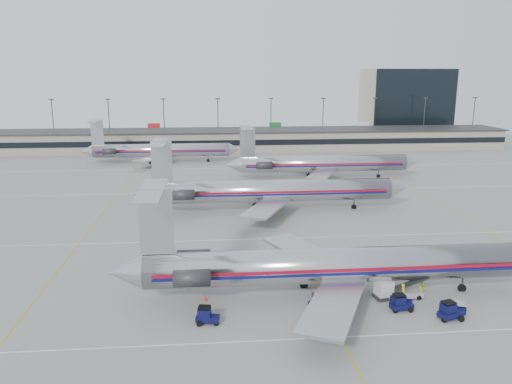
{
  "coord_description": "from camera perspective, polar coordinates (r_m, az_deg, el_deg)",
  "views": [
    {
      "loc": [
        -11.2,
        -57.73,
        22.98
      ],
      "look_at": [
        -4.26,
        20.26,
        4.5
      ],
      "focal_mm": 35.0,
      "sensor_mm": 36.0,
      "label": 1
    }
  ],
  "objects": [
    {
      "name": "ramp_worker_near",
      "position": [
        54.92,
        16.47,
        -10.95
      ],
      "size": [
        0.79,
        0.83,
        1.9
      ],
      "primitive_type": "imported",
      "rotation": [
        0.0,
        0.0,
        0.9
      ],
      "color": "#CDDE14",
      "rests_on": "ground"
    },
    {
      "name": "jet_foreground",
      "position": [
        53.25,
        8.18,
        -8.26
      ],
      "size": [
        46.76,
        27.53,
        12.24
      ],
      "color": "#B7B7BC",
      "rests_on": "ground"
    },
    {
      "name": "cart_inner",
      "position": [
        54.03,
        16.2,
        -11.8
      ],
      "size": [
        1.84,
        1.26,
        1.05
      ],
      "rotation": [
        0.0,
        0.0,
        -0.0
      ],
      "color": "#090A34",
      "rests_on": "ground"
    },
    {
      "name": "uld_container",
      "position": [
        54.9,
        14.39,
        -10.76
      ],
      "size": [
        2.19,
        1.95,
        1.99
      ],
      "rotation": [
        0.0,
        0.0,
        0.22
      ],
      "color": "#2D2D30",
      "rests_on": "ground"
    },
    {
      "name": "jet_back_row",
      "position": [
        135.78,
        -11.1,
        4.72
      ],
      "size": [
        42.21,
        25.96,
        11.54
      ],
      "color": "#B7B7BC",
      "rests_on": "ground"
    },
    {
      "name": "light_mast_row",
      "position": [
        170.71,
        -1.32,
        8.44
      ],
      "size": [
        163.6,
        0.4,
        15.28
      ],
      "color": "#38383D",
      "rests_on": "ground"
    },
    {
      "name": "cart_outer",
      "position": [
        54.11,
        21.71,
        -12.17
      ],
      "size": [
        2.2,
        1.73,
        1.11
      ],
      "rotation": [
        0.0,
        0.0,
        -0.22
      ],
      "color": "#090A34",
      "rests_on": "ground"
    },
    {
      "name": "ramp_worker_far",
      "position": [
        56.72,
        18.43,
        -10.49
      ],
      "size": [
        0.85,
        0.71,
        1.56
      ],
      "primitive_type": "imported",
      "rotation": [
        0.0,
        0.0,
        -0.18
      ],
      "color": "#CDE115",
      "rests_on": "ground"
    },
    {
      "name": "ground",
      "position": [
        63.14,
        5.54,
        -8.13
      ],
      "size": [
        260.0,
        260.0,
        0.0
      ],
      "primitive_type": "plane",
      "color": "gray",
      "rests_on": "ground"
    },
    {
      "name": "tug_center",
      "position": [
        52.81,
        16.16,
        -12.11
      ],
      "size": [
        2.29,
        1.35,
        1.76
      ],
      "rotation": [
        0.0,
        0.0,
        0.13
      ],
      "color": "#090A34",
      "rests_on": "ground"
    },
    {
      "name": "belt_loader",
      "position": [
        55.73,
        16.69,
        -10.96
      ],
      "size": [
        4.49,
        1.56,
        2.36
      ],
      "rotation": [
        0.0,
        0.0,
        0.05
      ],
      "color": "#979797",
      "rests_on": "ground"
    },
    {
      "name": "apron_markings",
      "position": [
        72.39,
        4.1,
        -5.26
      ],
      "size": [
        160.0,
        0.15,
        0.02
      ],
      "primitive_type": "cube",
      "color": "silver",
      "rests_on": "ground"
    },
    {
      "name": "tug_right",
      "position": [
        52.51,
        21.24,
        -12.6
      ],
      "size": [
        2.54,
        1.76,
        1.88
      ],
      "rotation": [
        0.0,
        0.0,
        0.28
      ],
      "color": "#090A34",
      "rests_on": "ground"
    },
    {
      "name": "jet_third_row",
      "position": [
        113.21,
        7.28,
        3.26
      ],
      "size": [
        44.05,
        27.1,
        12.05
      ],
      "color": "#B7B7BC",
      "rests_on": "ground"
    },
    {
      "name": "tug_left",
      "position": [
        48.66,
        -5.71,
        -13.9
      ],
      "size": [
        2.32,
        1.44,
        1.76
      ],
      "rotation": [
        0.0,
        0.0,
        -0.17
      ],
      "color": "#090A34",
      "rests_on": "ground"
    },
    {
      "name": "cone_right",
      "position": [
        56.18,
        22.42,
        -11.59
      ],
      "size": [
        0.5,
        0.5,
        0.61
      ],
      "primitive_type": "cone",
      "rotation": [
        0.0,
        0.0,
        0.13
      ],
      "color": "#F42508",
      "rests_on": "ground"
    },
    {
      "name": "cone_left",
      "position": [
        53.39,
        -5.79,
        -11.95
      ],
      "size": [
        0.45,
        0.45,
        0.57
      ],
      "primitive_type": "cone",
      "rotation": [
        0.0,
        0.0,
        0.07
      ],
      "color": "#F42508",
      "rests_on": "ground"
    },
    {
      "name": "terminal",
      "position": [
        157.36,
        -0.97,
        6.04
      ],
      "size": [
        162.0,
        17.0,
        6.25
      ],
      "color": "gray",
      "rests_on": "ground"
    },
    {
      "name": "jet_second_row",
      "position": [
        85.39,
        1.37,
        0.16
      ],
      "size": [
        47.47,
        27.95,
        12.43
      ],
      "color": "#B7B7BC",
      "rests_on": "ground"
    },
    {
      "name": "distant_building",
      "position": [
        199.91,
        16.65,
        9.73
      ],
      "size": [
        30.0,
        20.0,
        25.0
      ],
      "primitive_type": "cube",
      "color": "tan",
      "rests_on": "ground"
    }
  ]
}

